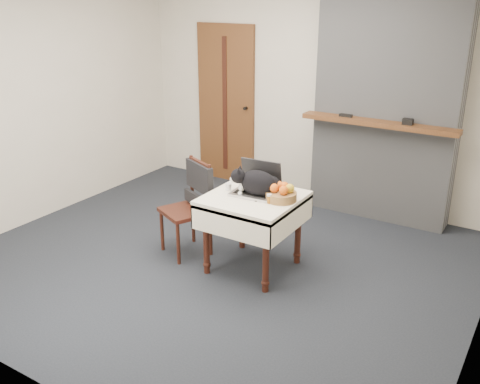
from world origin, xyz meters
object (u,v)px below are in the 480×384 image
(cat, at_px, (259,184))
(pill_bottle, at_px, (269,199))
(door, at_px, (226,105))
(cream_jar, at_px, (228,187))
(fruit_basket, at_px, (282,194))
(side_table, at_px, (253,208))
(laptop, at_px, (257,185))
(chair, at_px, (193,195))

(cat, relative_size, pill_bottle, 6.67)
(door, relative_size, cream_jar, 31.02)
(fruit_basket, bearing_deg, door, 133.73)
(side_table, bearing_deg, laptop, 101.22)
(door, xyz_separation_m, cat, (1.58, -1.88, -0.19))
(laptop, relative_size, cat, 0.74)
(side_table, bearing_deg, cat, 45.25)
(door, height_order, chair, door)
(cream_jar, relative_size, chair, 0.07)
(laptop, relative_size, pill_bottle, 4.93)
(side_table, relative_size, pill_bottle, 9.52)
(fruit_basket, bearing_deg, chair, -177.58)
(side_table, height_order, cat, cat)
(pill_bottle, bearing_deg, cream_jar, 169.92)
(pill_bottle, bearing_deg, fruit_basket, 65.70)
(laptop, xyz_separation_m, fruit_basket, (0.27, -0.05, -0.01))
(door, xyz_separation_m, cream_jar, (1.28, -1.91, -0.27))
(pill_bottle, distance_m, fruit_basket, 0.13)
(door, height_order, laptop, door)
(side_table, distance_m, cream_jar, 0.30)
(side_table, height_order, chair, chair)
(chair, bearing_deg, door, 139.67)
(door, bearing_deg, laptop, -50.18)
(cream_jar, height_order, pill_bottle, pill_bottle)
(side_table, relative_size, fruit_basket, 2.95)
(laptop, relative_size, chair, 0.45)
(door, distance_m, cream_jar, 2.32)
(door, height_order, cat, door)
(laptop, height_order, cream_jar, laptop)
(pill_bottle, bearing_deg, laptop, 142.71)
(fruit_basket, relative_size, chair, 0.29)
(side_table, height_order, laptop, laptop)
(laptop, xyz_separation_m, cream_jar, (-0.25, -0.08, -0.04))
(fruit_basket, bearing_deg, cat, -177.96)
(door, xyz_separation_m, chair, (0.89, -1.91, -0.42))
(cream_jar, bearing_deg, chair, -179.69)
(side_table, bearing_deg, pill_bottle, -20.56)
(pill_bottle, xyz_separation_m, fruit_basket, (0.05, 0.12, 0.02))
(laptop, height_order, chair, laptop)
(cat, bearing_deg, pill_bottle, -54.89)
(door, distance_m, cat, 2.47)
(cat, xyz_separation_m, fruit_basket, (0.21, 0.01, -0.05))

